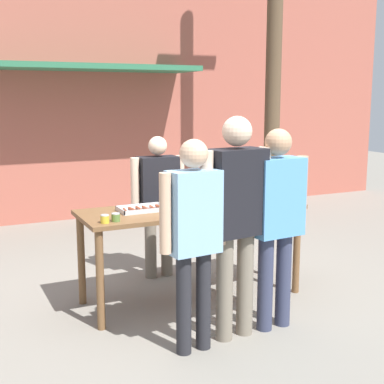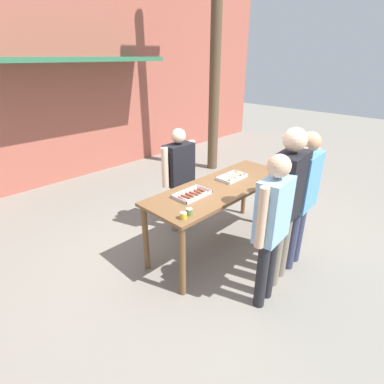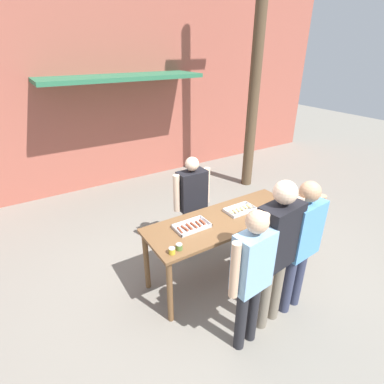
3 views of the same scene
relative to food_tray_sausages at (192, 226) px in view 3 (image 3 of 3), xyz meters
name	(u,v)px [view 3 (image 3 of 3)]	position (x,y,z in m)	size (l,w,h in m)	color
ground_plane	(222,273)	(0.49, -0.06, -0.94)	(24.00, 24.00, 0.00)	gray
building_facade_back	(113,82)	(0.49, 3.92, 1.32)	(12.00, 1.11, 4.50)	#A85647
serving_table	(225,226)	(0.49, -0.06, -0.13)	(2.17, 0.78, 0.92)	brown
food_tray_sausages	(192,226)	(0.00, 0.00, 0.00)	(0.44, 0.27, 0.04)	silver
food_tray_buns	(241,209)	(0.79, 0.00, 0.01)	(0.42, 0.24, 0.06)	silver
condiment_jar_mustard	(172,251)	(-0.46, -0.33, 0.02)	(0.07, 0.07, 0.07)	gold
condiment_jar_ketchup	(179,247)	(-0.36, -0.31, 0.02)	(0.07, 0.07, 0.07)	#567A38
beer_cup	(292,205)	(1.44, -0.33, 0.04)	(0.07, 0.07, 0.12)	#DBC67A
person_server_behind_table	(192,198)	(0.44, 0.69, -0.02)	(0.62, 0.24, 1.56)	#756B5B
person_customer_holding_hotdog	(252,271)	(0.02, -1.07, 0.07)	(0.57, 0.25, 1.67)	#232328
person_customer_with_cup	(301,239)	(0.83, -0.98, 0.09)	(0.63, 0.28, 1.72)	#333851
person_customer_waiting_in_line	(277,246)	(0.43, -0.99, 0.15)	(0.67, 0.31, 1.83)	#756B5B
utility_pole	(258,47)	(2.88, 2.15, 2.00)	(1.10, 0.23, 5.72)	brown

